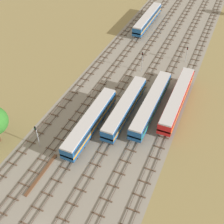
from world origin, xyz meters
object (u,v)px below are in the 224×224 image
Objects in this scene: signal_post_nearest at (37,134)px; signal_post_mid at (187,52)px; passenger_coach_centre_right_mid at (151,103)px; passenger_coach_left_far at (148,19)px; signal_post_near at (142,59)px; diesel_railcar_centre_near at (125,107)px; diesel_railcar_centre_left_nearest at (90,121)px; passenger_coach_right_midfar at (177,98)px.

signal_post_mid is (19.51, 43.22, -0.58)m from signal_post_nearest.
passenger_coach_left_far is (-14.63, 41.91, 0.00)m from passenger_coach_centre_right_mid.
passenger_coach_centre_right_mid is at bearing -70.75° from passenger_coach_left_far.
passenger_coach_centre_right_mid is 3.80× the size of signal_post_nearest.
signal_post_near reaches higher than signal_post_nearest.
signal_post_nearest is (-2.44, -60.76, 1.03)m from passenger_coach_left_far.
passenger_coach_centre_right_mid is at bearing 35.30° from diesel_railcar_centre_near.
signal_post_nearest is at bearing -132.17° from passenger_coach_centre_right_mid.
signal_post_nearest is (-7.32, -8.26, 1.05)m from diesel_railcar_centre_left_nearest.
passenger_coach_right_midfar is (4.88, 3.90, 0.00)m from passenger_coach_centre_right_mid.
passenger_coach_left_far is at bearing 109.25° from passenger_coach_centre_right_mid.
diesel_railcar_centre_left_nearest is 52.73m from passenger_coach_left_far.
diesel_railcar_centre_near is 0.93× the size of passenger_coach_left_far.
passenger_coach_left_far is 3.80× the size of signal_post_nearest.
signal_post_nearest reaches higher than passenger_coach_centre_right_mid.
signal_post_nearest is 1.21× the size of signal_post_mid.
signal_post_mid is (2.44, 24.37, 0.46)m from passenger_coach_centre_right_mid.
diesel_railcar_centre_near is at bearing -77.86° from passenger_coach_left_far.
signal_post_mid reaches higher than diesel_railcar_centre_left_nearest.
signal_post_mid is (12.19, 34.96, 0.47)m from diesel_railcar_centre_left_nearest.
diesel_railcar_centre_near is at bearing 55.64° from diesel_railcar_centre_left_nearest.
passenger_coach_left_far is 3.73× the size of signal_post_near.
signal_post_mid is at bearing 96.80° from passenger_coach_right_midfar.
passenger_coach_right_midfar is (9.76, 7.36, 0.02)m from diesel_railcar_centre_near.
diesel_railcar_centre_left_nearest is at bearing -135.28° from passenger_coach_right_midfar.
passenger_coach_left_far is 27.97m from signal_post_near.
signal_post_near is at bearing 84.54° from diesel_railcar_centre_left_nearest.
signal_post_near is (7.32, -26.97, 1.10)m from passenger_coach_left_far.
diesel_railcar_centre_near is 12.22m from passenger_coach_right_midfar.
signal_post_nearest is at bearing -133.98° from passenger_coach_right_midfar.
diesel_railcar_centre_left_nearest is at bearing -109.23° from signal_post_mid.
signal_post_near is at bearing 73.89° from signal_post_nearest.
passenger_coach_centre_right_mid and passenger_coach_left_far have the same top height.
signal_post_mid is (7.32, 27.82, 0.47)m from diesel_railcar_centre_near.
passenger_coach_left_far is (-4.88, 52.50, 0.02)m from diesel_railcar_centre_left_nearest.
passenger_coach_centre_right_mid is at bearing -141.34° from passenger_coach_right_midfar.
diesel_railcar_centre_near is 0.93× the size of passenger_coach_centre_right_mid.
signal_post_nearest is (-12.19, -15.39, 1.05)m from diesel_railcar_centre_near.
diesel_railcar_centre_left_nearest is 3.47× the size of signal_post_near.
signal_post_mid is at bearing 70.77° from diesel_railcar_centre_left_nearest.
diesel_railcar_centre_left_nearest is 25.67m from signal_post_near.
passenger_coach_left_far is 60.82m from signal_post_nearest.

